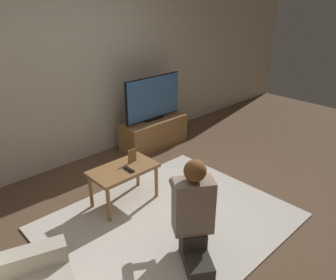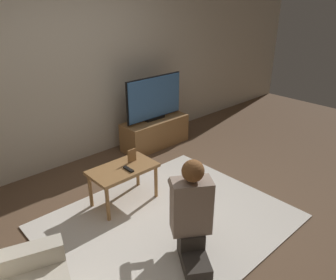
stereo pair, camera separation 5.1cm
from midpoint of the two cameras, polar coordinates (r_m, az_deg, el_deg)
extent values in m
plane|color=brown|center=(3.50, -0.07, -14.10)|extent=(10.00, 10.00, 0.00)
cube|color=beige|center=(4.44, -17.84, 11.81)|extent=(10.00, 0.06, 2.60)
cube|color=silver|center=(3.49, -0.07, -13.99)|extent=(2.36, 1.93, 0.02)
cube|color=olive|center=(5.02, -2.74, 1.30)|extent=(1.06, 0.40, 0.43)
cube|color=black|center=(4.94, -2.79, 3.82)|extent=(0.34, 0.08, 0.04)
cube|color=black|center=(4.84, -2.93, 7.39)|extent=(0.99, 0.03, 0.63)
cube|color=#38669E|center=(4.83, -2.87, 7.37)|extent=(0.96, 0.04, 0.60)
cube|color=olive|center=(3.59, -8.20, -5.08)|extent=(0.73, 0.42, 0.04)
cylinder|color=olive|center=(3.44, -10.73, -11.11)|extent=(0.04, 0.04, 0.41)
cylinder|color=olive|center=(3.75, -2.44, -7.35)|extent=(0.04, 0.04, 0.41)
cylinder|color=olive|center=(3.68, -13.67, -8.76)|extent=(0.04, 0.04, 0.41)
cylinder|color=olive|center=(3.98, -5.68, -5.46)|extent=(0.04, 0.04, 0.41)
cube|color=#332D28|center=(3.01, 4.41, -19.98)|extent=(0.41, 0.47, 0.11)
cube|color=#332D28|center=(3.04, 3.71, -16.26)|extent=(0.32, 0.32, 0.14)
cube|color=gray|center=(2.85, 3.89, -11.36)|extent=(0.39, 0.35, 0.50)
sphere|color=#DBAD8E|center=(2.66, 4.09, -5.40)|extent=(0.18, 0.18, 0.18)
sphere|color=brown|center=(2.64, 4.21, -5.36)|extent=(0.19, 0.19, 0.19)
cube|color=black|center=(3.13, 2.24, -7.13)|extent=(0.13, 0.11, 0.04)
cylinder|color=gray|center=(3.05, 4.62, -8.09)|extent=(0.22, 0.29, 0.07)
cylinder|color=gray|center=(3.01, 0.83, -8.49)|extent=(0.22, 0.29, 0.07)
cube|color=olive|center=(3.66, -6.66, -2.74)|extent=(0.11, 0.01, 0.15)
cube|color=black|center=(3.52, -7.23, -5.11)|extent=(0.04, 0.15, 0.02)
camera|label=1|loc=(0.03, -90.38, -0.17)|focal=35.00mm
camera|label=2|loc=(0.03, 89.62, 0.17)|focal=35.00mm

